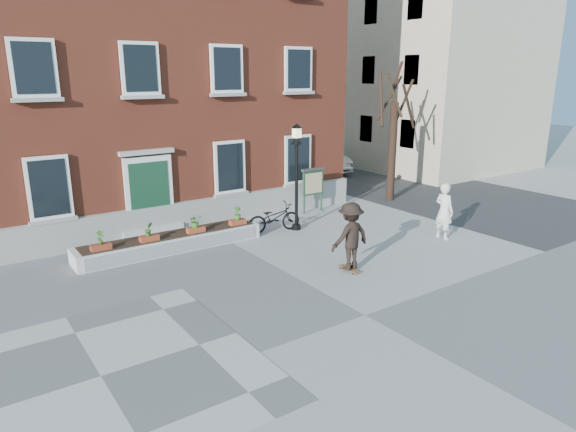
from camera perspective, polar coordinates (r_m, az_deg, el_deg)
ground at (r=12.80m, az=8.56°, el=-10.85°), size 100.00×100.00×0.00m
checker_patch at (r=11.01m, az=-20.08°, el=-16.39°), size 6.00×6.00×0.01m
bicycle at (r=18.82m, az=-1.57°, el=-0.20°), size 2.12×1.04×1.06m
parked_car at (r=30.67m, az=3.73°, el=6.46°), size 2.51×4.97×1.56m
bystander at (r=18.76m, az=16.95°, el=0.54°), size 0.49×0.74×2.00m
brick_building at (r=23.01m, az=-20.53°, el=16.29°), size 18.40×10.85×12.60m
planter_assembly at (r=17.38m, az=-12.83°, el=-2.73°), size 6.20×1.12×1.15m
bare_tree at (r=23.68m, az=11.58°, el=8.36°), size 1.83×1.83×6.16m
side_street at (r=38.23m, az=8.46°, el=17.54°), size 15.20×36.00×14.50m
lamp_post at (r=18.64m, az=0.96°, el=5.98°), size 0.40×0.40×3.93m
notice_board at (r=21.34m, az=2.81°, el=3.72°), size 1.10×0.16×1.87m
skateboarder at (r=15.05m, az=6.94°, el=-2.24°), size 1.31×0.78×2.09m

